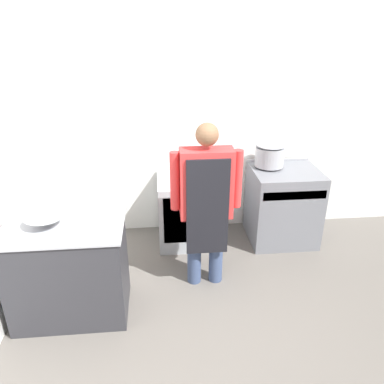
{
  "coord_description": "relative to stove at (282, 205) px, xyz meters",
  "views": [
    {
      "loc": [
        -0.26,
        -2.24,
        2.48
      ],
      "look_at": [
        0.06,
        1.15,
        0.92
      ],
      "focal_mm": 35.0,
      "sensor_mm": 36.0,
      "label": 1
    }
  ],
  "objects": [
    {
      "name": "ground_plane",
      "position": [
        -1.21,
        -1.69,
        -0.45
      ],
      "size": [
        14.0,
        14.0,
        0.0
      ],
      "primitive_type": "plane",
      "color": "#5B5651"
    },
    {
      "name": "wall_back",
      "position": [
        -1.21,
        0.43,
        0.9
      ],
      "size": [
        8.0,
        0.05,
        2.7
      ],
      "color": "white",
      "rests_on": "ground_plane"
    },
    {
      "name": "prep_counter",
      "position": [
        -2.3,
        -1.09,
        -0.0
      ],
      "size": [
        1.02,
        0.65,
        0.9
      ],
      "color": "#2D2D33",
      "rests_on": "ground_plane"
    },
    {
      "name": "stove",
      "position": [
        0.0,
        0.0,
        0.0
      ],
      "size": [
        0.78,
        0.7,
        0.92
      ],
      "color": "slate",
      "rests_on": "ground_plane"
    },
    {
      "name": "fridge_unit",
      "position": [
        -1.15,
        0.05,
        -0.05
      ],
      "size": [
        0.7,
        0.65,
        0.81
      ],
      "color": "#A8ADB2",
      "rests_on": "ground_plane"
    },
    {
      "name": "person_cook",
      "position": [
        -1.04,
        -0.77,
        0.51
      ],
      "size": [
        0.67,
        0.24,
        1.68
      ],
      "color": "#38476B",
      "rests_on": "ground_plane"
    },
    {
      "name": "mixing_bowl",
      "position": [
        -2.45,
        -1.06,
        0.49
      ],
      "size": [
        0.33,
        0.33,
        0.09
      ],
      "color": "#9EA0A8",
      "rests_on": "prep_counter"
    },
    {
      "name": "stock_pot",
      "position": [
        -0.18,
        0.12,
        0.61
      ],
      "size": [
        0.34,
        0.34,
        0.28
      ],
      "color": "#9EA0A8",
      "rests_on": "stove"
    }
  ]
}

